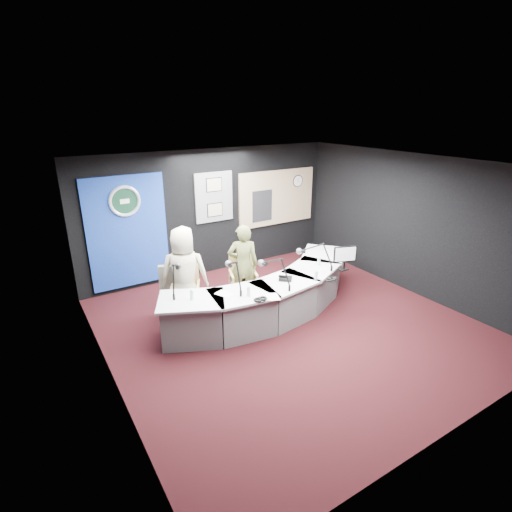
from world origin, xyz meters
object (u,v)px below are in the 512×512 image
armchair_left (186,292)px  armchair_right (243,279)px  person_man (184,274)px  person_woman (243,265)px  broadcast_desk (270,295)px

armchair_left → armchair_right: armchair_right is taller
person_man → person_woman: bearing=-156.7°
person_man → person_woman: 1.17m
armchair_left → person_woman: (1.17, -0.06, 0.30)m
armchair_left → person_woman: person_woman is taller
armchair_left → broadcast_desk: bearing=-0.4°
armchair_right → person_man: (-1.17, 0.06, 0.34)m
armchair_right → broadcast_desk: bearing=-53.8°
person_man → person_woman: person_man is taller
armchair_right → person_man: size_ratio=0.60×
broadcast_desk → armchair_left: bearing=152.9°
broadcast_desk → armchair_right: 0.68m
person_man → armchair_left: bearing=-0.0°
armchair_left → person_man: size_ratio=0.58×
armchair_right → person_woman: 0.28m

